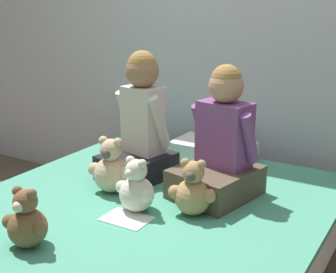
{
  "coord_description": "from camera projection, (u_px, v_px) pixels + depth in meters",
  "views": [
    {
      "loc": [
        1.14,
        -1.63,
        1.38
      ],
      "look_at": [
        0.0,
        0.26,
        0.73
      ],
      "focal_mm": 50.0,
      "sensor_mm": 36.0,
      "label": 1
    }
  ],
  "objects": [
    {
      "name": "wall_behind_bed",
      "position": [
        239.0,
        21.0,
        2.85
      ],
      "size": [
        8.0,
        0.06,
        2.5
      ],
      "color": "silver",
      "rests_on": "ground_plane"
    },
    {
      "name": "bed",
      "position": [
        140.0,
        251.0,
        2.24
      ],
      "size": [
        1.63,
        1.92,
        0.45
      ],
      "color": "#473828",
      "rests_on": "ground_plane"
    },
    {
      "name": "child_on_left",
      "position": [
        140.0,
        126.0,
        2.49
      ],
      "size": [
        0.36,
        0.41,
        0.68
      ],
      "rotation": [
        0.0,
        0.0,
        -0.18
      ],
      "color": "black",
      "rests_on": "bed"
    },
    {
      "name": "child_on_right",
      "position": [
        221.0,
        147.0,
        2.26
      ],
      "size": [
        0.41,
        0.46,
        0.64
      ],
      "rotation": [
        0.0,
        0.0,
        -0.2
      ],
      "color": "brown",
      "rests_on": "bed"
    },
    {
      "name": "teddy_bear_held_by_left_child",
      "position": [
        111.0,
        169.0,
        2.33
      ],
      "size": [
        0.24,
        0.18,
        0.29
      ],
      "rotation": [
        0.0,
        0.0,
        0.16
      ],
      "color": "#D1B78E",
      "rests_on": "bed"
    },
    {
      "name": "teddy_bear_held_by_right_child",
      "position": [
        193.0,
        191.0,
        2.08
      ],
      "size": [
        0.21,
        0.16,
        0.26
      ],
      "rotation": [
        0.0,
        0.0,
        0.24
      ],
      "color": "tan",
      "rests_on": "bed"
    },
    {
      "name": "teddy_bear_between_children",
      "position": [
        136.0,
        189.0,
        2.12
      ],
      "size": [
        0.21,
        0.16,
        0.26
      ],
      "rotation": [
        0.0,
        0.0,
        -0.14
      ],
      "color": "silver",
      "rests_on": "bed"
    },
    {
      "name": "teddy_bear_at_foot_of_bed",
      "position": [
        27.0,
        222.0,
        1.81
      ],
      "size": [
        0.21,
        0.16,
        0.25
      ],
      "rotation": [
        0.0,
        0.0,
        0.12
      ],
      "color": "brown",
      "rests_on": "bed"
    },
    {
      "name": "pillow_at_headboard",
      "position": [
        213.0,
        151.0,
        2.81
      ],
      "size": [
        0.47,
        0.28,
        0.11
      ],
      "color": "white",
      "rests_on": "bed"
    },
    {
      "name": "sign_card",
      "position": [
        127.0,
        219.0,
        2.06
      ],
      "size": [
        0.21,
        0.15,
        0.0
      ],
      "color": "white",
      "rests_on": "bed"
    }
  ]
}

